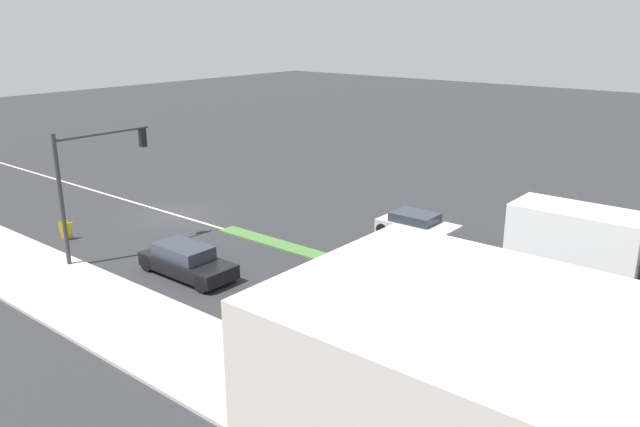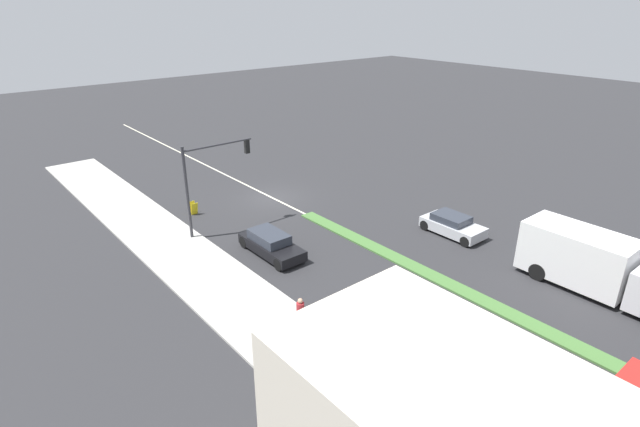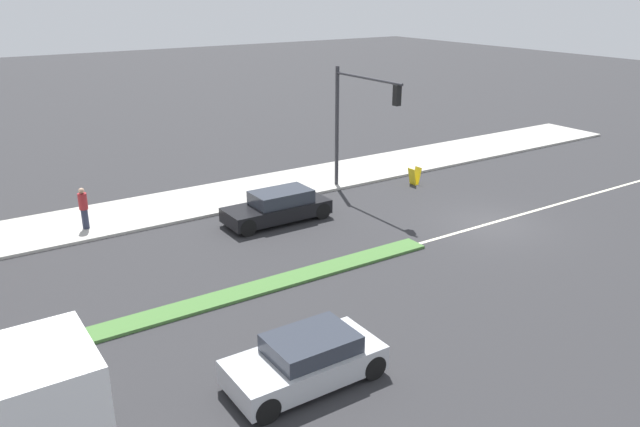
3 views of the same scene
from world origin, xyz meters
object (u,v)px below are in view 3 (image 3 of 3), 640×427
Objects in this scene: traffic_signal_main at (356,111)px; pedestrian at (84,207)px; warning_aframe_sign at (414,176)px; sedan_silver at (306,360)px; suv_black at (278,207)px.

pedestrian is at bearing 79.77° from traffic_signal_main.
warning_aframe_sign is (-2.48, -14.93, -0.57)m from pedestrian.
traffic_signal_main is 1.47× the size of sedan_silver.
sedan_silver is at bearing 153.68° from suv_black.
traffic_signal_main is 3.37× the size of pedestrian.
warning_aframe_sign is at bearing -99.41° from pedestrian.
traffic_signal_main reaches higher than warning_aframe_sign.
sedan_silver is at bearing 139.08° from traffic_signal_main.
traffic_signal_main is 5.84m from suv_black.
warning_aframe_sign is 0.19× the size of suv_black.
pedestrian is 0.44× the size of sedan_silver.
pedestrian reaches higher than suv_black.
traffic_signal_main reaches higher than suv_black.
sedan_silver is at bearing 129.56° from warning_aframe_sign.
traffic_signal_main is at bearing -100.23° from pedestrian.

